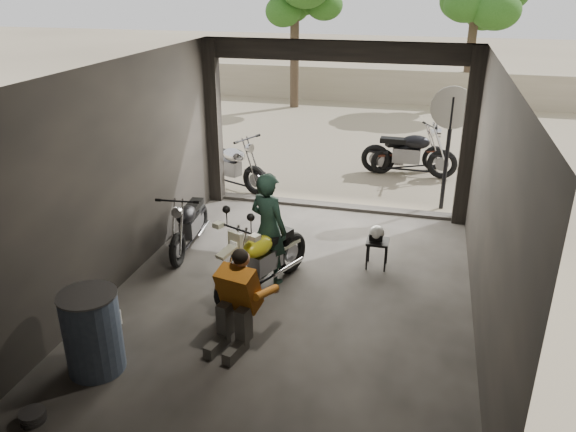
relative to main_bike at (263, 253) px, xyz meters
The scene contains 14 objects.
ground 0.74m from the main_bike, 19.35° to the right, with size 80.00×80.00×0.00m, color #7A6D56.
garage 0.90m from the main_bike, 42.78° to the left, with size 7.00×7.13×3.20m.
boundary_wall 13.86m from the main_bike, 88.23° to the left, with size 18.00×0.30×1.20m, color gray.
main_bike is the anchor object (origin of this frame).
left_bike 1.85m from the main_bike, 148.27° to the left, with size 0.65×1.57×1.06m, color black, non-canonical shape.
outside_bike_a 4.41m from the main_bike, 115.99° to the left, with size 0.73×1.77×1.20m, color black, non-canonical shape.
outside_bike_b 6.28m from the main_bike, 74.09° to the left, with size 0.66×1.61×1.09m, color #3B170E, non-canonical shape.
outside_bike_c 6.00m from the main_bike, 73.20° to the left, with size 0.77×1.88×1.27m, color black, non-canonical shape.
rider 0.38m from the main_bike, 88.42° to the left, with size 0.62×0.41×1.71m, color black.
mechanic 1.40m from the main_bike, 87.93° to the right, with size 0.61×0.83×1.21m, color #B66718, non-canonical shape.
stool 1.88m from the main_bike, 35.47° to the left, with size 0.34×0.34×0.47m.
helmet 1.87m from the main_bike, 36.90° to the left, with size 0.24×0.25×0.23m, color silver.
oil_drum 2.61m from the main_bike, 121.08° to the right, with size 0.64×0.64×1.00m, color #394861.
sign_post 4.72m from the main_bike, 57.13° to the left, with size 0.80×0.08×2.40m.
Camera 1 is at (1.69, -6.68, 4.21)m, focal length 35.00 mm.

